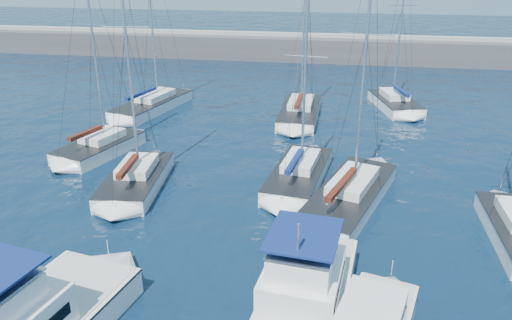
% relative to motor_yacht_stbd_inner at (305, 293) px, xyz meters
% --- Properties ---
extents(ground, '(220.00, 220.00, 0.00)m').
position_rel_motor_yacht_stbd_inner_xyz_m(ground, '(-4.70, 0.47, -1.13)').
color(ground, black).
rests_on(ground, ground).
extents(breakwater, '(160.00, 6.00, 4.45)m').
position_rel_motor_yacht_stbd_inner_xyz_m(breakwater, '(-4.70, 52.47, -0.08)').
color(breakwater, '#424244').
rests_on(breakwater, ground).
extents(motor_yacht_stbd_inner, '(4.20, 8.32, 4.69)m').
position_rel_motor_yacht_stbd_inner_xyz_m(motor_yacht_stbd_inner, '(0.00, 0.00, 0.00)').
color(motor_yacht_stbd_inner, white).
rests_on(motor_yacht_stbd_inner, ground).
extents(sailboat_mid_a, '(4.92, 7.30, 14.43)m').
position_rel_motor_yacht_stbd_inner_xyz_m(sailboat_mid_a, '(-15.91, 15.06, -0.60)').
color(sailboat_mid_a, silver).
rests_on(sailboat_mid_a, ground).
extents(sailboat_mid_b, '(3.71, 7.57, 15.43)m').
position_rel_motor_yacht_stbd_inner_xyz_m(sailboat_mid_b, '(-11.17, 10.22, -0.59)').
color(sailboat_mid_b, silver).
rests_on(sailboat_mid_b, ground).
extents(sailboat_mid_c, '(4.01, 8.39, 12.44)m').
position_rel_motor_yacht_stbd_inner_xyz_m(sailboat_mid_c, '(-1.32, 12.67, -0.63)').
color(sailboat_mid_c, white).
rests_on(sailboat_mid_c, ground).
extents(sailboat_mid_d, '(6.05, 10.24, 15.29)m').
position_rel_motor_yacht_stbd_inner_xyz_m(sailboat_mid_d, '(1.82, 10.14, -0.62)').
color(sailboat_mid_d, silver).
rests_on(sailboat_mid_d, ground).
extents(sailboat_back_a, '(5.26, 9.84, 17.09)m').
position_rel_motor_yacht_stbd_inner_xyz_m(sailboat_back_a, '(-16.01, 26.08, -0.60)').
color(sailboat_back_a, white).
rests_on(sailboat_back_a, ground).
extents(sailboat_back_b, '(3.31, 9.10, 16.08)m').
position_rel_motor_yacht_stbd_inner_xyz_m(sailboat_back_b, '(-2.37, 26.00, -0.61)').
color(sailboat_back_b, silver).
rests_on(sailboat_back_b, ground).
extents(sailboat_back_c, '(4.81, 7.75, 14.71)m').
position_rel_motor_yacht_stbd_inner_xyz_m(sailboat_back_c, '(6.13, 30.33, -0.60)').
color(sailboat_back_c, white).
rests_on(sailboat_back_c, ground).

